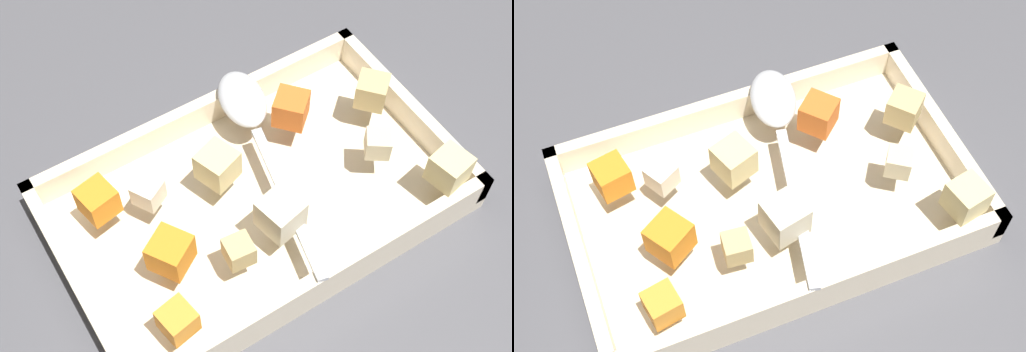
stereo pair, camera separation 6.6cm
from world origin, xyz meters
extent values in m
plane|color=#4C4C51|center=(0.00, 0.00, 0.00)|extent=(4.00, 4.00, 0.00)
cube|color=beige|center=(-0.01, 0.01, 0.01)|extent=(0.38, 0.23, 0.01)
cube|color=beige|center=(-0.01, -0.10, 0.03)|extent=(0.38, 0.01, 0.03)
cube|color=beige|center=(-0.01, 0.12, 0.03)|extent=(0.38, 0.01, 0.03)
cube|color=beige|center=(-0.19, 0.01, 0.03)|extent=(0.01, 0.23, 0.03)
cube|color=beige|center=(0.17, 0.01, 0.03)|extent=(0.01, 0.23, 0.03)
cube|color=orange|center=(-0.14, -0.07, 0.06)|extent=(0.03, 0.03, 0.03)
cube|color=orange|center=(-0.15, 0.06, 0.06)|extent=(0.03, 0.03, 0.03)
cube|color=orange|center=(-0.12, -0.02, 0.06)|extent=(0.04, 0.04, 0.03)
cube|color=orange|center=(0.06, 0.06, 0.06)|extent=(0.04, 0.04, 0.03)
cube|color=beige|center=(0.10, -0.02, 0.06)|extent=(0.03, 0.03, 0.02)
cube|color=tan|center=(0.14, 0.03, 0.06)|extent=(0.04, 0.04, 0.03)
cube|color=#E0CC89|center=(0.14, -0.08, 0.06)|extent=(0.04, 0.04, 0.03)
cube|color=tan|center=(-0.07, -0.05, 0.06)|extent=(0.03, 0.03, 0.02)
cube|color=#E0CC89|center=(-0.04, 0.04, 0.06)|extent=(0.04, 0.04, 0.03)
cube|color=beige|center=(-0.02, -0.04, 0.06)|extent=(0.04, 0.04, 0.03)
cube|color=silver|center=(-0.10, 0.05, 0.06)|extent=(0.03, 0.03, 0.02)
ellipsoid|color=silver|center=(0.02, 0.10, 0.06)|extent=(0.06, 0.08, 0.02)
cube|color=silver|center=(0.00, -0.02, 0.05)|extent=(0.05, 0.17, 0.01)
camera|label=1|loc=(-0.21, -0.30, 0.61)|focal=51.11mm
camera|label=2|loc=(-0.15, -0.33, 0.61)|focal=51.11mm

